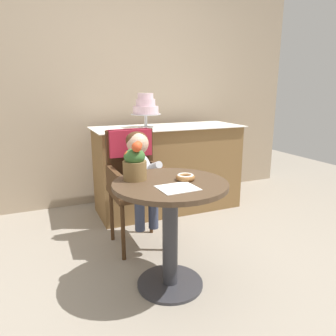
# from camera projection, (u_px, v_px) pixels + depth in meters

# --- Properties ---
(ground_plane) EXTENTS (8.00, 8.00, 0.00)m
(ground_plane) POSITION_uv_depth(u_px,v_px,m) (170.00, 284.00, 2.13)
(ground_plane) COLOR gray
(back_wall) EXTENTS (4.80, 0.10, 2.70)m
(back_wall) POSITION_uv_depth(u_px,v_px,m) (102.00, 82.00, 3.45)
(back_wall) COLOR tan
(back_wall) RESTS_ON ground
(cafe_table) EXTENTS (0.72, 0.72, 0.72)m
(cafe_table) POSITION_uv_depth(u_px,v_px,m) (170.00, 214.00, 2.01)
(cafe_table) COLOR #4C3826
(cafe_table) RESTS_ON ground
(wicker_chair) EXTENTS (0.42, 0.45, 0.95)m
(wicker_chair) POSITION_uv_depth(u_px,v_px,m) (133.00, 169.00, 2.61)
(wicker_chair) COLOR #472D19
(wicker_chair) RESTS_ON ground
(seated_child) EXTENTS (0.27, 0.32, 0.73)m
(seated_child) POSITION_uv_depth(u_px,v_px,m) (139.00, 168.00, 2.46)
(seated_child) COLOR silver
(seated_child) RESTS_ON ground
(paper_napkin) EXTENTS (0.23, 0.20, 0.00)m
(paper_napkin) POSITION_uv_depth(u_px,v_px,m) (178.00, 188.00, 1.83)
(paper_napkin) COLOR white
(paper_napkin) RESTS_ON cafe_table
(donut_front) EXTENTS (0.12, 0.12, 0.04)m
(donut_front) POSITION_uv_depth(u_px,v_px,m) (185.00, 177.00, 1.99)
(donut_front) COLOR #936033
(donut_front) RESTS_ON cafe_table
(flower_vase) EXTENTS (0.15, 0.15, 0.25)m
(flower_vase) POSITION_uv_depth(u_px,v_px,m) (135.00, 163.00, 1.98)
(flower_vase) COLOR brown
(flower_vase) RESTS_ON cafe_table
(display_counter) EXTENTS (1.56, 0.62, 0.90)m
(display_counter) POSITION_uv_depth(u_px,v_px,m) (168.00, 168.00, 3.39)
(display_counter) COLOR olive
(display_counter) RESTS_ON ground
(tiered_cake_stand) EXTENTS (0.30, 0.30, 0.34)m
(tiered_cake_stand) POSITION_uv_depth(u_px,v_px,m) (146.00, 107.00, 3.14)
(tiered_cake_stand) COLOR silver
(tiered_cake_stand) RESTS_ON display_counter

